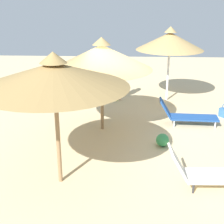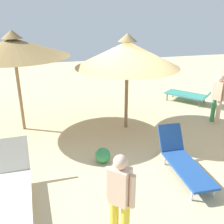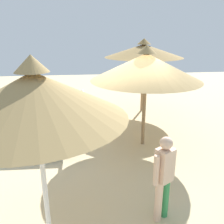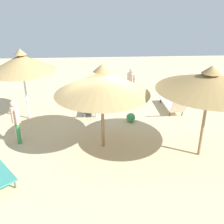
{
  "view_description": "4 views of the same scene",
  "coord_description": "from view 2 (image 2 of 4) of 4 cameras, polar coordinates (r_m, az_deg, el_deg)",
  "views": [
    {
      "loc": [
        -9.02,
        0.04,
        3.87
      ],
      "look_at": [
        -0.44,
        0.46,
        0.71
      ],
      "focal_mm": 51.68,
      "sensor_mm": 36.0,
      "label": 1
    },
    {
      "loc": [
        -2.3,
        -6.02,
        3.31
      ],
      "look_at": [
        -0.63,
        0.01,
        0.85
      ],
      "focal_mm": 41.49,
      "sensor_mm": 36.0,
      "label": 2
    },
    {
      "loc": [
        5.97,
        -0.85,
        3.03
      ],
      "look_at": [
        -0.58,
        -0.04,
        0.79
      ],
      "focal_mm": 37.57,
      "sensor_mm": 36.0,
      "label": 3
    },
    {
      "loc": [
        0.17,
        8.35,
        4.7
      ],
      "look_at": [
        -0.3,
        0.35,
        1.03
      ],
      "focal_mm": 42.88,
      "sensor_mm": 36.0,
      "label": 4
    }
  ],
  "objects": [
    {
      "name": "beach_ball",
      "position": [
        6.08,
        -2.04,
        -9.5
      ],
      "size": [
        0.36,
        0.36,
        0.36
      ],
      "primitive_type": "sphere",
      "color": "#338C4C",
      "rests_on": "ground"
    },
    {
      "name": "ground",
      "position": [
        7.26,
        4.84,
        -6.14
      ],
      "size": [
        24.0,
        24.0,
        0.1
      ],
      "primitive_type": "cube",
      "color": "beige"
    },
    {
      "name": "parasol_umbrella_back",
      "position": [
        7.56,
        -20.89,
        13.14
      ],
      "size": [
        2.99,
        2.99,
        2.84
      ],
      "color": "olive",
      "rests_on": "ground"
    },
    {
      "name": "lounge_chair_center",
      "position": [
        5.85,
        15.27,
        -9.98
      ],
      "size": [
        0.64,
        1.84,
        0.82
      ],
      "color": "#1E478C",
      "rests_on": "ground"
    },
    {
      "name": "person_standing_edge",
      "position": [
        8.57,
        22.32,
        3.18
      ],
      "size": [
        0.32,
        0.41,
        1.52
      ],
      "color": "#338C4C",
      "rests_on": "ground"
    },
    {
      "name": "lounge_chair_far_right",
      "position": [
        5.23,
        -20.97,
        -14.82
      ],
      "size": [
        0.7,
        2.08,
        0.88
      ],
      "color": "silver",
      "rests_on": "ground"
    },
    {
      "name": "parasol_umbrella_front",
      "position": [
        7.26,
        3.39,
        12.61
      ],
      "size": [
        2.91,
        2.91,
        2.75
      ],
      "color": "olive",
      "rests_on": "ground"
    },
    {
      "name": "person_standing_far_left",
      "position": [
        3.86,
        1.77,
        -17.99
      ],
      "size": [
        0.36,
        0.36,
        1.52
      ],
      "color": "yellow",
      "rests_on": "ground"
    },
    {
      "name": "lounge_chair_near_left",
      "position": [
        10.25,
        17.51,
        3.88
      ],
      "size": [
        1.74,
        1.94,
        0.88
      ],
      "color": "teal",
      "rests_on": "ground"
    }
  ]
}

